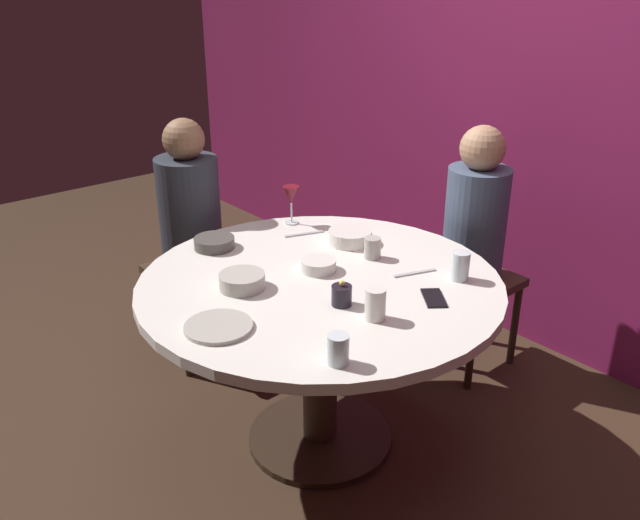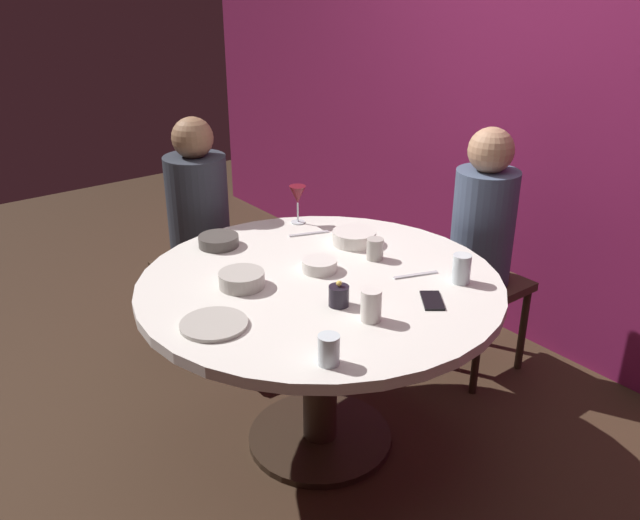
{
  "view_description": "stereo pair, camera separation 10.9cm",
  "coord_description": "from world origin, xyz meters",
  "px_view_note": "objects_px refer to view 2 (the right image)",
  "views": [
    {
      "loc": [
        1.73,
        -1.48,
        1.85
      ],
      "look_at": [
        0.0,
        0.0,
        0.83
      ],
      "focal_mm": 37.58,
      "sensor_mm": 36.0,
      "label": 1
    },
    {
      "loc": [
        1.79,
        -1.39,
        1.85
      ],
      "look_at": [
        0.0,
        0.0,
        0.83
      ],
      "focal_mm": 37.58,
      "sensor_mm": 36.0,
      "label": 2
    }
  ],
  "objects_px": {
    "bowl_small_white": "(319,265)",
    "dining_table": "(320,314)",
    "seated_diner_left": "(198,214)",
    "candle_holder": "(339,296)",
    "cup_by_right_diner": "(375,249)",
    "bowl_salad_center": "(219,241)",
    "dinner_plate": "(214,324)",
    "seated_diner_back": "(483,227)",
    "cup_by_left_diner": "(461,269)",
    "bowl_sauce_side": "(242,279)",
    "cup_near_candle": "(371,305)",
    "cell_phone": "(432,300)",
    "cup_center_front": "(329,350)",
    "wine_glass": "(298,196)",
    "bowl_serving_large": "(354,237)"
  },
  "relations": [
    {
      "from": "dining_table",
      "to": "cup_by_right_diner",
      "type": "relative_size",
      "value": 15.9
    },
    {
      "from": "dining_table",
      "to": "bowl_sauce_side",
      "type": "height_order",
      "value": "bowl_sauce_side"
    },
    {
      "from": "cup_by_right_diner",
      "to": "dining_table",
      "type": "bearing_deg",
      "value": -86.92
    },
    {
      "from": "seated_diner_back",
      "to": "wine_glass",
      "type": "bearing_deg",
      "value": -39.16
    },
    {
      "from": "seated_diner_back",
      "to": "cup_by_right_diner",
      "type": "bearing_deg",
      "value": -1.38
    },
    {
      "from": "wine_glass",
      "to": "bowl_salad_center",
      "type": "relative_size",
      "value": 1.04
    },
    {
      "from": "cup_center_front",
      "to": "wine_glass",
      "type": "bearing_deg",
      "value": 148.31
    },
    {
      "from": "bowl_salad_center",
      "to": "cup_near_candle",
      "type": "distance_m",
      "value": 0.87
    },
    {
      "from": "dinner_plate",
      "to": "seated_diner_back",
      "type": "bearing_deg",
      "value": 92.6
    },
    {
      "from": "cup_center_front",
      "to": "bowl_small_white",
      "type": "bearing_deg",
      "value": 144.58
    },
    {
      "from": "seated_diner_back",
      "to": "dinner_plate",
      "type": "xyz_separation_m",
      "value": [
        0.07,
        -1.44,
        0.02
      ]
    },
    {
      "from": "seated_diner_left",
      "to": "candle_holder",
      "type": "bearing_deg",
      "value": -3.74
    },
    {
      "from": "bowl_sauce_side",
      "to": "cup_near_candle",
      "type": "xyz_separation_m",
      "value": [
        0.48,
        0.21,
        0.03
      ]
    },
    {
      "from": "dining_table",
      "to": "wine_glass",
      "type": "relative_size",
      "value": 7.82
    },
    {
      "from": "dinner_plate",
      "to": "cup_by_right_diner",
      "type": "bearing_deg",
      "value": 95.89
    },
    {
      "from": "seated_diner_left",
      "to": "seated_diner_back",
      "type": "height_order",
      "value": "seated_diner_left"
    },
    {
      "from": "cell_phone",
      "to": "bowl_serving_large",
      "type": "bearing_deg",
      "value": -64.82
    },
    {
      "from": "seated_diner_left",
      "to": "bowl_salad_center",
      "type": "height_order",
      "value": "seated_diner_left"
    },
    {
      "from": "seated_diner_back",
      "to": "cell_phone",
      "type": "xyz_separation_m",
      "value": [
        0.38,
        -0.74,
        0.02
      ]
    },
    {
      "from": "seated_diner_left",
      "to": "seated_diner_back",
      "type": "distance_m",
      "value": 1.34
    },
    {
      "from": "seated_diner_left",
      "to": "cup_center_front",
      "type": "distance_m",
      "value": 1.47
    },
    {
      "from": "seated_diner_left",
      "to": "bowl_salad_center",
      "type": "bearing_deg",
      "value": -17.51
    },
    {
      "from": "dining_table",
      "to": "dinner_plate",
      "type": "relative_size",
      "value": 6.09
    },
    {
      "from": "bowl_sauce_side",
      "to": "cup_near_candle",
      "type": "relative_size",
      "value": 1.53
    },
    {
      "from": "seated_diner_back",
      "to": "candle_holder",
      "type": "xyz_separation_m",
      "value": [
        0.2,
        -1.02,
        0.05
      ]
    },
    {
      "from": "wine_glass",
      "to": "bowl_sauce_side",
      "type": "xyz_separation_m",
      "value": [
        0.4,
        -0.55,
        -0.1
      ]
    },
    {
      "from": "dinner_plate",
      "to": "cell_phone",
      "type": "relative_size",
      "value": 1.61
    },
    {
      "from": "bowl_serving_large",
      "to": "cup_by_right_diner",
      "type": "height_order",
      "value": "cup_by_right_diner"
    },
    {
      "from": "bowl_serving_large",
      "to": "bowl_salad_center",
      "type": "xyz_separation_m",
      "value": [
        -0.33,
        -0.47,
        -0.01
      ]
    },
    {
      "from": "dining_table",
      "to": "bowl_sauce_side",
      "type": "bearing_deg",
      "value": -116.26
    },
    {
      "from": "bowl_serving_large",
      "to": "cup_by_right_diner",
      "type": "xyz_separation_m",
      "value": [
        0.17,
        -0.04,
        0.01
      ]
    },
    {
      "from": "bowl_salad_center",
      "to": "bowl_small_white",
      "type": "bearing_deg",
      "value": 22.02
    },
    {
      "from": "seated_diner_back",
      "to": "cell_phone",
      "type": "height_order",
      "value": "seated_diner_back"
    },
    {
      "from": "bowl_small_white",
      "to": "dining_table",
      "type": "bearing_deg",
      "value": -36.38
    },
    {
      "from": "bowl_sauce_side",
      "to": "bowl_salad_center",
      "type": "bearing_deg",
      "value": 161.95
    },
    {
      "from": "seated_diner_left",
      "to": "cup_by_right_diner",
      "type": "bearing_deg",
      "value": 17.25
    },
    {
      "from": "seated_diner_left",
      "to": "cell_phone",
      "type": "xyz_separation_m",
      "value": [
        1.34,
        0.2,
        0.02
      ]
    },
    {
      "from": "cup_center_front",
      "to": "bowl_serving_large",
      "type": "bearing_deg",
      "value": 134.84
    },
    {
      "from": "cup_near_candle",
      "to": "cup_center_front",
      "type": "bearing_deg",
      "value": -66.2
    },
    {
      "from": "candle_holder",
      "to": "cup_near_candle",
      "type": "distance_m",
      "value": 0.15
    },
    {
      "from": "cup_by_left_diner",
      "to": "candle_holder",
      "type": "bearing_deg",
      "value": -106.01
    },
    {
      "from": "wine_glass",
      "to": "bowl_serving_large",
      "type": "bearing_deg",
      "value": 7.13
    },
    {
      "from": "candle_holder",
      "to": "wine_glass",
      "type": "height_order",
      "value": "wine_glass"
    },
    {
      "from": "bowl_salad_center",
      "to": "bowl_sauce_side",
      "type": "distance_m",
      "value": 0.41
    },
    {
      "from": "seated_diner_left",
      "to": "cell_phone",
      "type": "height_order",
      "value": "seated_diner_left"
    },
    {
      "from": "bowl_small_white",
      "to": "cup_by_right_diner",
      "type": "height_order",
      "value": "cup_by_right_diner"
    },
    {
      "from": "dining_table",
      "to": "bowl_serving_large",
      "type": "bearing_deg",
      "value": 119.72
    },
    {
      "from": "seated_diner_left",
      "to": "bowl_sauce_side",
      "type": "xyz_separation_m",
      "value": [
        0.82,
        -0.26,
        0.04
      ]
    },
    {
      "from": "dining_table",
      "to": "candle_holder",
      "type": "relative_size",
      "value": 14.53
    },
    {
      "from": "seated_diner_left",
      "to": "cup_by_right_diner",
      "type": "relative_size",
      "value": 13.91
    }
  ]
}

